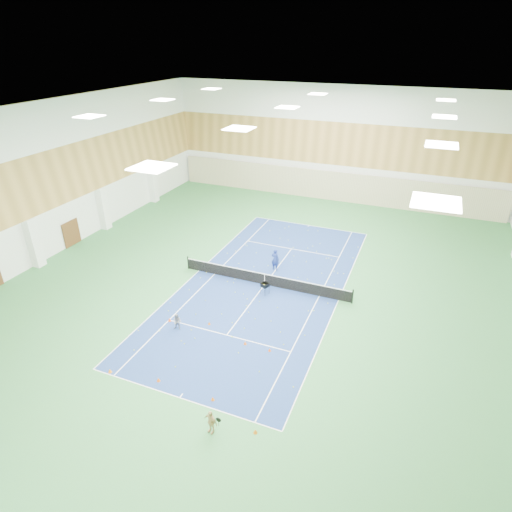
% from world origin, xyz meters
% --- Properties ---
extents(ground, '(40.00, 40.00, 0.00)m').
position_xyz_m(ground, '(0.00, 0.00, 0.00)').
color(ground, '#31733B').
rests_on(ground, ground).
extents(room_shell, '(36.00, 40.00, 12.00)m').
position_xyz_m(room_shell, '(0.00, 0.00, 6.00)').
color(room_shell, white).
rests_on(room_shell, ground).
extents(wood_cladding, '(36.00, 40.00, 8.00)m').
position_xyz_m(wood_cladding, '(0.00, 0.00, 8.00)').
color(wood_cladding, '#B68843').
rests_on(wood_cladding, room_shell).
extents(ceiling_light_grid, '(21.40, 25.40, 0.06)m').
position_xyz_m(ceiling_light_grid, '(0.00, 0.00, 11.92)').
color(ceiling_light_grid, white).
rests_on(ceiling_light_grid, room_shell).
extents(court_surface, '(10.97, 23.77, 0.01)m').
position_xyz_m(court_surface, '(0.00, 0.00, 0.01)').
color(court_surface, navy).
rests_on(court_surface, ground).
extents(tennis_balls_scatter, '(10.57, 22.77, 0.07)m').
position_xyz_m(tennis_balls_scatter, '(0.00, 0.00, 0.05)').
color(tennis_balls_scatter, '#BCD624').
rests_on(tennis_balls_scatter, ground).
extents(tennis_net, '(12.80, 0.10, 1.10)m').
position_xyz_m(tennis_net, '(0.00, 0.00, 0.55)').
color(tennis_net, black).
rests_on(tennis_net, ground).
extents(back_curtain, '(35.40, 0.16, 3.20)m').
position_xyz_m(back_curtain, '(0.00, 19.75, 1.60)').
color(back_curtain, '#C6B793').
rests_on(back_curtain, ground).
extents(door_left_b, '(0.08, 1.80, 2.20)m').
position_xyz_m(door_left_b, '(-17.92, 0.00, 1.10)').
color(door_left_b, '#593319').
rests_on(door_left_b, ground).
extents(coach, '(0.71, 0.52, 1.80)m').
position_xyz_m(coach, '(-0.07, 2.45, 0.90)').
color(coach, navy).
rests_on(coach, ground).
extents(child_court, '(0.59, 0.49, 1.09)m').
position_xyz_m(child_court, '(-3.09, -6.98, 0.54)').
color(child_court, gray).
rests_on(child_court, ground).
extents(child_apron, '(0.80, 0.48, 1.28)m').
position_xyz_m(child_apron, '(2.44, -13.11, 0.64)').
color(child_apron, tan).
rests_on(child_apron, ground).
extents(ball_cart, '(0.66, 0.66, 0.87)m').
position_xyz_m(ball_cart, '(0.45, -1.11, 0.43)').
color(ball_cart, black).
rests_on(ball_cart, ground).
extents(cone_svc_a, '(0.22, 0.22, 0.24)m').
position_xyz_m(cone_svc_a, '(-4.02, -6.48, 0.12)').
color(cone_svc_a, '#FE440D').
rests_on(cone_svc_a, ground).
extents(cone_svc_b, '(0.19, 0.19, 0.20)m').
position_xyz_m(cone_svc_b, '(-1.50, -5.84, 0.10)').
color(cone_svc_b, '#E2610B').
rests_on(cone_svc_b, ground).
extents(cone_svc_c, '(0.20, 0.20, 0.23)m').
position_xyz_m(cone_svc_c, '(1.39, -6.77, 0.11)').
color(cone_svc_c, '#E5590C').
rests_on(cone_svc_c, ground).
extents(cone_svc_d, '(0.19, 0.19, 0.21)m').
position_xyz_m(cone_svc_d, '(2.95, -6.79, 0.10)').
color(cone_svc_d, '#FC4F0D').
rests_on(cone_svc_d, ground).
extents(cone_base_a, '(0.22, 0.22, 0.24)m').
position_xyz_m(cone_base_a, '(-4.47, -11.72, 0.12)').
color(cone_base_a, orange).
rests_on(cone_base_a, ground).
extents(cone_base_b, '(0.21, 0.21, 0.23)m').
position_xyz_m(cone_base_b, '(-1.65, -11.29, 0.11)').
color(cone_base_b, '#FF5F0D').
rests_on(cone_base_b, ground).
extents(cone_base_c, '(0.19, 0.19, 0.21)m').
position_xyz_m(cone_base_c, '(1.63, -11.39, 0.11)').
color(cone_base_c, orange).
rests_on(cone_base_c, ground).
extents(cone_base_d, '(0.20, 0.20, 0.22)m').
position_xyz_m(cone_base_d, '(4.36, -12.41, 0.11)').
color(cone_base_d, orange).
rests_on(cone_base_d, ground).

